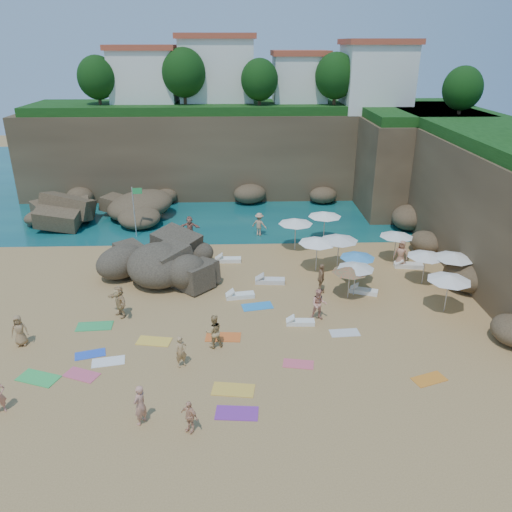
{
  "coord_description": "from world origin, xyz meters",
  "views": [
    {
      "loc": [
        1.04,
        -25.35,
        14.15
      ],
      "look_at": [
        2.0,
        3.0,
        2.0
      ],
      "focal_mm": 35.0,
      "sensor_mm": 36.0,
      "label": 1
    }
  ],
  "objects_px": {
    "parasol_2": "(317,240)",
    "person_stand_3": "(321,278)",
    "parasol_0": "(325,214)",
    "person_stand_5": "(190,227)",
    "parasol_1": "(296,221)",
    "person_stand_1": "(214,331)",
    "person_stand_4": "(401,254)",
    "flag_pole": "(135,205)",
    "lounger_0": "(228,260)",
    "person_stand_6": "(140,405)",
    "rock_outcrop": "(162,272)",
    "person_stand_2": "(259,224)"
  },
  "relations": [
    {
      "from": "parasol_0",
      "to": "person_stand_4",
      "type": "relative_size",
      "value": 1.32
    },
    {
      "from": "person_stand_2",
      "to": "rock_outcrop",
      "type": "bearing_deg",
      "value": 69.08
    },
    {
      "from": "person_stand_3",
      "to": "parasol_1",
      "type": "bearing_deg",
      "value": 15.12
    },
    {
      "from": "lounger_0",
      "to": "parasol_0",
      "type": "bearing_deg",
      "value": 26.91
    },
    {
      "from": "lounger_0",
      "to": "person_stand_3",
      "type": "xyz_separation_m",
      "value": [
        5.78,
        -4.8,
        0.79
      ]
    },
    {
      "from": "parasol_0",
      "to": "person_stand_2",
      "type": "distance_m",
      "value": 5.28
    },
    {
      "from": "person_stand_5",
      "to": "person_stand_6",
      "type": "height_order",
      "value": "person_stand_6"
    },
    {
      "from": "parasol_0",
      "to": "parasol_1",
      "type": "bearing_deg",
      "value": -146.83
    },
    {
      "from": "person_stand_5",
      "to": "person_stand_6",
      "type": "distance_m",
      "value": 20.77
    },
    {
      "from": "rock_outcrop",
      "to": "person_stand_5",
      "type": "relative_size",
      "value": 3.83
    },
    {
      "from": "parasol_0",
      "to": "person_stand_5",
      "type": "distance_m",
      "value": 10.51
    },
    {
      "from": "rock_outcrop",
      "to": "person_stand_6",
      "type": "bearing_deg",
      "value": -85.16
    },
    {
      "from": "parasol_2",
      "to": "person_stand_2",
      "type": "bearing_deg",
      "value": 117.65
    },
    {
      "from": "lounger_0",
      "to": "person_stand_2",
      "type": "height_order",
      "value": "person_stand_2"
    },
    {
      "from": "parasol_2",
      "to": "person_stand_3",
      "type": "height_order",
      "value": "parasol_2"
    },
    {
      "from": "flag_pole",
      "to": "parasol_0",
      "type": "bearing_deg",
      "value": -6.05
    },
    {
      "from": "flag_pole",
      "to": "person_stand_1",
      "type": "bearing_deg",
      "value": -67.06
    },
    {
      "from": "person_stand_2",
      "to": "parasol_0",
      "type": "bearing_deg",
      "value": -171.73
    },
    {
      "from": "person_stand_5",
      "to": "person_stand_4",
      "type": "bearing_deg",
      "value": -15.35
    },
    {
      "from": "parasol_2",
      "to": "person_stand_3",
      "type": "distance_m",
      "value": 3.39
    },
    {
      "from": "parasol_1",
      "to": "lounger_0",
      "type": "relative_size",
      "value": 1.4
    },
    {
      "from": "person_stand_2",
      "to": "person_stand_6",
      "type": "xyz_separation_m",
      "value": [
        -5.6,
        -21.17,
        -0.04
      ]
    },
    {
      "from": "flag_pole",
      "to": "person_stand_2",
      "type": "relative_size",
      "value": 2.16
    },
    {
      "from": "person_stand_5",
      "to": "parasol_0",
      "type": "bearing_deg",
      "value": 0.96
    },
    {
      "from": "parasol_1",
      "to": "person_stand_6",
      "type": "height_order",
      "value": "parasol_1"
    },
    {
      "from": "person_stand_1",
      "to": "person_stand_3",
      "type": "distance_m",
      "value": 8.58
    },
    {
      "from": "parasol_2",
      "to": "parasol_1",
      "type": "bearing_deg",
      "value": 105.02
    },
    {
      "from": "person_stand_6",
      "to": "parasol_1",
      "type": "bearing_deg",
      "value": -174.78
    },
    {
      "from": "person_stand_3",
      "to": "person_stand_2",
      "type": "bearing_deg",
      "value": 26.95
    },
    {
      "from": "parasol_1",
      "to": "person_stand_1",
      "type": "relative_size",
      "value": 1.41
    },
    {
      "from": "flag_pole",
      "to": "person_stand_3",
      "type": "distance_m",
      "value": 16.53
    },
    {
      "from": "rock_outcrop",
      "to": "person_stand_3",
      "type": "height_order",
      "value": "person_stand_3"
    },
    {
      "from": "person_stand_1",
      "to": "person_stand_4",
      "type": "relative_size",
      "value": 0.94
    },
    {
      "from": "parasol_0",
      "to": "person_stand_5",
      "type": "relative_size",
      "value": 1.42
    },
    {
      "from": "person_stand_3",
      "to": "person_stand_4",
      "type": "bearing_deg",
      "value": -51.27
    },
    {
      "from": "rock_outcrop",
      "to": "lounger_0",
      "type": "bearing_deg",
      "value": 19.97
    },
    {
      "from": "flag_pole",
      "to": "person_stand_1",
      "type": "relative_size",
      "value": 2.25
    },
    {
      "from": "parasol_1",
      "to": "person_stand_6",
      "type": "relative_size",
      "value": 1.41
    },
    {
      "from": "rock_outcrop",
      "to": "parasol_0",
      "type": "relative_size",
      "value": 2.7
    },
    {
      "from": "rock_outcrop",
      "to": "person_stand_6",
      "type": "relative_size",
      "value": 3.81
    },
    {
      "from": "person_stand_1",
      "to": "person_stand_4",
      "type": "height_order",
      "value": "person_stand_4"
    },
    {
      "from": "parasol_0",
      "to": "parasol_1",
      "type": "height_order",
      "value": "parasol_0"
    },
    {
      "from": "person_stand_1",
      "to": "person_stand_2",
      "type": "xyz_separation_m",
      "value": [
        2.9,
        15.78,
        0.04
      ]
    },
    {
      "from": "flag_pole",
      "to": "person_stand_1",
      "type": "distance_m",
      "value": 17.34
    },
    {
      "from": "flag_pole",
      "to": "person_stand_5",
      "type": "relative_size",
      "value": 2.26
    },
    {
      "from": "lounger_0",
      "to": "person_stand_6",
      "type": "bearing_deg",
      "value": -101.36
    },
    {
      "from": "parasol_0",
      "to": "parasol_2",
      "type": "xyz_separation_m",
      "value": [
        -1.37,
        -5.36,
        -0.03
      ]
    },
    {
      "from": "person_stand_6",
      "to": "parasol_0",
      "type": "bearing_deg",
      "value": -178.73
    },
    {
      "from": "person_stand_2",
      "to": "person_stand_6",
      "type": "height_order",
      "value": "person_stand_2"
    },
    {
      "from": "person_stand_2",
      "to": "parasol_1",
      "type": "bearing_deg",
      "value": 154.75
    }
  ]
}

